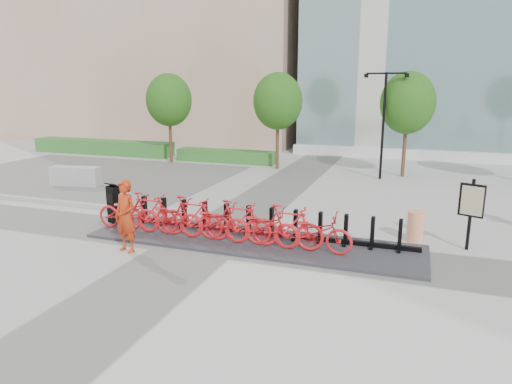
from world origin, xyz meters
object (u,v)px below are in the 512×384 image
(kiosk, at_px, (114,203))
(worker_red, at_px, (126,216))
(bike_0, at_px, (128,212))
(construction_barrel, at_px, (415,226))
(map_sign, at_px, (472,203))
(jersey_barrier, at_px, (75,176))

(kiosk, relative_size, worker_red, 0.67)
(bike_0, relative_size, worker_red, 1.06)
(construction_barrel, bearing_deg, bike_0, -166.32)
(worker_red, relative_size, construction_barrel, 2.21)
(kiosk, xyz_separation_m, map_sign, (10.56, 1.26, 0.60))
(kiosk, distance_m, construction_barrel, 9.32)
(construction_barrel, distance_m, map_sign, 1.64)
(worker_red, xyz_separation_m, jersey_barrier, (-7.16, 6.35, -0.55))
(bike_0, relative_size, construction_barrel, 2.33)
(worker_red, bearing_deg, map_sign, 33.14)
(bike_0, xyz_separation_m, kiosk, (-0.89, 0.51, 0.08))
(bike_0, height_order, worker_red, worker_red)
(kiosk, height_order, worker_red, worker_red)
(construction_barrel, relative_size, jersey_barrier, 0.40)
(construction_barrel, height_order, jersey_barrier, construction_barrel)
(bike_0, distance_m, construction_barrel, 8.54)
(worker_red, bearing_deg, jersey_barrier, 151.33)
(kiosk, xyz_separation_m, jersey_barrier, (-5.31, 4.40, -0.28))
(construction_barrel, bearing_deg, jersey_barrier, 168.74)
(kiosk, xyz_separation_m, worker_red, (1.85, -1.95, 0.27))
(worker_red, bearing_deg, bike_0, 136.43)
(bike_0, bearing_deg, worker_red, -146.48)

